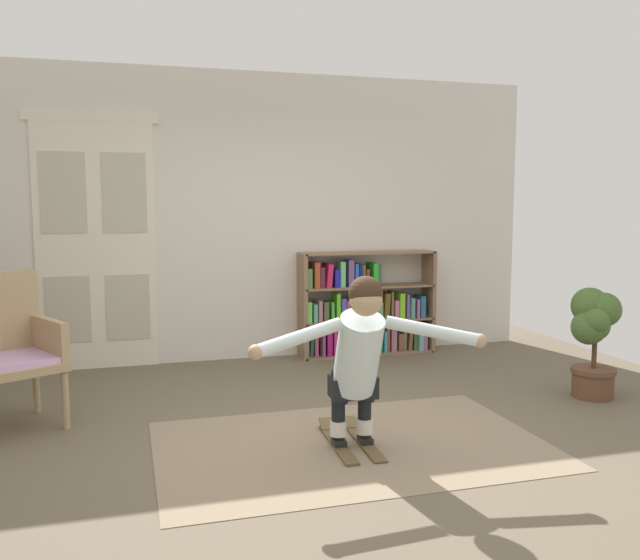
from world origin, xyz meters
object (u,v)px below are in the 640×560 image
at_px(potted_plant, 594,332).
at_px(skis_pair, 350,440).
at_px(person_skier, 359,351).
at_px(wicker_chair, 7,347).
at_px(bookshelf, 363,309).

bearing_deg(potted_plant, skis_pair, -168.65).
height_order(potted_plant, skis_pair, potted_plant).
bearing_deg(person_skier, wicker_chair, 151.27).
height_order(skis_pair, person_skier, person_skier).
bearing_deg(skis_pair, potted_plant, 11.35).
bearing_deg(bookshelf, skis_pair, -111.70).
bearing_deg(person_skier, skis_pair, 87.09).
distance_m(wicker_chair, skis_pair, 2.51).
xyz_separation_m(skis_pair, person_skier, (-0.01, -0.19, 0.65)).
bearing_deg(potted_plant, bookshelf, 121.73).
distance_m(wicker_chair, person_skier, 2.53).
distance_m(bookshelf, person_skier, 2.87).
distance_m(potted_plant, skis_pair, 2.35).
relative_size(wicker_chair, skis_pair, 1.46).
bearing_deg(wicker_chair, potted_plant, -7.26).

